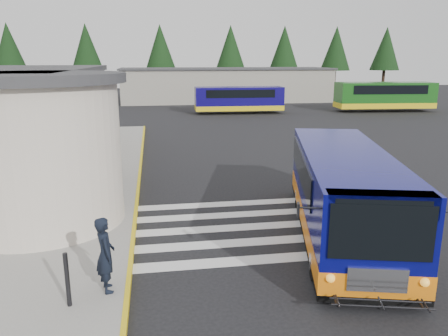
{
  "coord_description": "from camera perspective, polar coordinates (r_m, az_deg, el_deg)",
  "views": [
    {
      "loc": [
        -3.29,
        -13.91,
        5.38
      ],
      "look_at": [
        -1.12,
        -0.5,
        1.96
      ],
      "focal_mm": 35.0,
      "sensor_mm": 36.0,
      "label": 1
    }
  ],
  "objects": [
    {
      "name": "far_bus_b",
      "position": [
        48.66,
        20.24,
        8.92
      ],
      "size": [
        10.14,
        3.58,
        2.57
      ],
      "rotation": [
        0.0,
        0.0,
        1.49
      ],
      "color": "#165216",
      "rests_on": "ground"
    },
    {
      "name": "far_bus_a",
      "position": [
        44.07,
        1.95,
        9.04
      ],
      "size": [
        8.82,
        2.73,
        2.26
      ],
      "rotation": [
        0.0,
        0.0,
        1.54
      ],
      "color": "#0E0755",
      "rests_on": "ground"
    },
    {
      "name": "pedestrian_b",
      "position": [
        14.17,
        -24.72,
        -5.46
      ],
      "size": [
        0.62,
        0.79,
        1.58
      ],
      "primitive_type": "imported",
      "rotation": [
        0.0,
        0.0,
        -1.54
      ],
      "color": "black",
      "rests_on": "sidewalk"
    },
    {
      "name": "bollard",
      "position": [
        10.22,
        -19.78,
        -13.58
      ],
      "size": [
        0.1,
        0.1,
        1.24
      ],
      "primitive_type": "cylinder",
      "color": "black",
      "rests_on": "sidewalk"
    },
    {
      "name": "tree_line",
      "position": [
        64.64,
        -0.69,
        15.38
      ],
      "size": [
        58.4,
        4.4,
        10.0
      ],
      "color": "black",
      "rests_on": "ground"
    },
    {
      "name": "crosswalk",
      "position": [
        14.44,
        2.65,
        -7.72
      ],
      "size": [
        8.0,
        5.35,
        0.01
      ],
      "color": "silver",
      "rests_on": "ground"
    },
    {
      "name": "ground",
      "position": [
        15.28,
        3.88,
        -6.51
      ],
      "size": [
        140.0,
        140.0,
        0.0
      ],
      "primitive_type": "plane",
      "color": "black",
      "rests_on": "ground"
    },
    {
      "name": "pedestrian_a",
      "position": [
        10.48,
        -15.24,
        -10.83
      ],
      "size": [
        0.58,
        0.74,
        1.79
      ],
      "primitive_type": "imported",
      "rotation": [
        0.0,
        0.0,
        1.84
      ],
      "color": "black",
      "rests_on": "sidewalk"
    },
    {
      "name": "curb_strip",
      "position": [
        18.7,
        -11.14,
        -2.6
      ],
      "size": [
        0.12,
        34.0,
        0.16
      ],
      "primitive_type": "cube",
      "color": "yellow",
      "rests_on": "ground"
    },
    {
      "name": "depot_building",
      "position": [
        56.77,
        0.25,
        10.84
      ],
      "size": [
        26.4,
        8.4,
        4.2
      ],
      "color": "gray",
      "rests_on": "ground"
    },
    {
      "name": "transit_bus",
      "position": [
        13.84,
        15.27,
        -3.61
      ],
      "size": [
        5.02,
        9.76,
        2.67
      ],
      "rotation": [
        0.0,
        0.0,
        -0.25
      ],
      "color": "#080960",
      "rests_on": "ground"
    },
    {
      "name": "sidewalk",
      "position": [
        19.54,
        -25.82,
        -3.07
      ],
      "size": [
        10.0,
        34.0,
        0.15
      ],
      "primitive_type": "cube",
      "color": "gray",
      "rests_on": "ground"
    }
  ]
}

